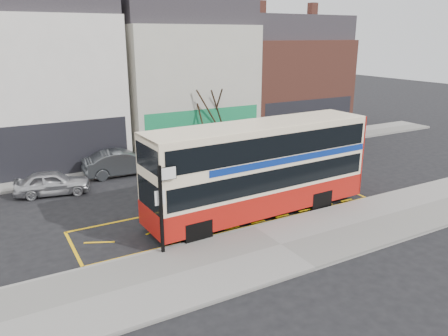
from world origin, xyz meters
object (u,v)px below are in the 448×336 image
bus_stop_post (162,201)px  street_tree_right (208,97)px  car_grey (123,162)px  double_decker_bus (260,168)px  car_silver (53,183)px  car_white (288,145)px

bus_stop_post → street_tree_right: street_tree_right is taller
car_grey → double_decker_bus: bearing=-154.7°
bus_stop_post → car_grey: bus_stop_post is taller
car_silver → car_grey: 4.39m
double_decker_bus → street_tree_right: (2.58, 10.00, 1.76)m
double_decker_bus → street_tree_right: size_ratio=1.83×
double_decker_bus → car_white: double_decker_bus is taller
car_grey → car_white: size_ratio=1.01×
bus_stop_post → car_silver: (-2.53, 8.87, -1.51)m
car_silver → street_tree_right: 11.21m
car_silver → street_tree_right: (10.37, 2.65, 3.35)m
car_white → double_decker_bus: bearing=146.7°
car_white → car_grey: bearing=95.6°
bus_stop_post → double_decker_bus: bearing=16.7°
car_silver → car_white: 15.39m
double_decker_bus → car_silver: 10.83m
street_tree_right → double_decker_bus: bearing=-104.5°
bus_stop_post → car_silver: bus_stop_post is taller
double_decker_bus → car_white: bearing=43.5°
car_silver → street_tree_right: bearing=-63.7°
bus_stop_post → street_tree_right: (7.83, 11.52, 1.84)m
car_white → street_tree_right: bearing=76.9°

